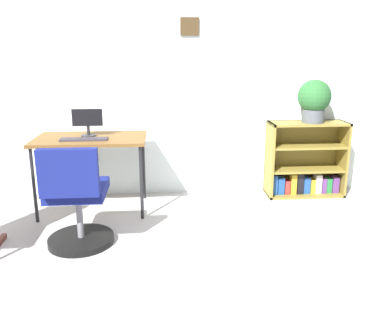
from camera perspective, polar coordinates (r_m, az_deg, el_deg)
wall_back at (r=4.18m, az=-1.81°, el=10.13°), size 5.20×0.12×2.31m
desk at (r=3.83m, az=-14.33°, el=1.80°), size 1.02×0.61×0.72m
monitor at (r=3.85m, az=-14.79°, el=4.84°), size 0.28×0.14×0.26m
keyboard at (r=3.70m, az=-15.27°, el=2.34°), size 0.42×0.11×0.02m
office_chair at (r=3.19m, az=-16.23°, el=-6.66°), size 0.52×0.54×0.84m
bookshelf_low at (r=4.40m, az=15.81°, el=-1.07°), size 0.81×0.30×0.79m
potted_plant_on_shelf at (r=4.23m, az=17.17°, el=7.82°), size 0.33×0.33×0.44m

